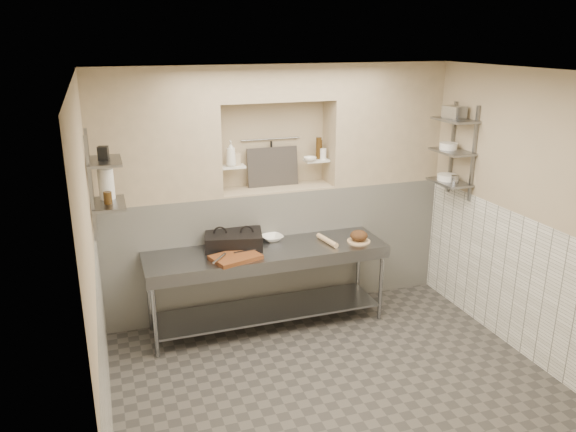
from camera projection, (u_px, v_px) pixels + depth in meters
name	position (u px, v px, depth m)	size (l,w,h in m)	color
floor	(333.00, 383.00, 5.30)	(4.00, 3.90, 0.10)	#4B4742
ceiling	(342.00, 66.00, 4.41)	(4.00, 3.90, 0.10)	silver
wall_left	(87.00, 270.00, 4.22)	(0.10, 3.90, 2.80)	tan
wall_right	(529.00, 216.00, 5.48)	(0.10, 3.90, 2.80)	tan
wall_back	(269.00, 184.00, 6.65)	(4.00, 0.10, 2.80)	tan
wall_front	(484.00, 359.00, 3.05)	(4.00, 0.10, 2.80)	tan
backwall_lower	(276.00, 246.00, 6.64)	(4.00, 0.40, 1.40)	white
alcove_sill	(276.00, 188.00, 6.43)	(1.30, 0.40, 0.02)	tan
backwall_pillar_left	(153.00, 135.00, 5.81)	(1.35, 0.40, 1.40)	tan
backwall_pillar_right	(382.00, 122.00, 6.62)	(1.35, 0.40, 1.40)	tan
backwall_header	(275.00, 82.00, 6.06)	(1.30, 0.40, 0.40)	tan
wainscot_left	(104.00, 350.00, 4.46)	(0.02, 3.90, 1.40)	white
wainscot_right	(515.00, 282.00, 5.68)	(0.02, 3.90, 1.40)	white
alcove_shelf_left	(232.00, 167.00, 6.18)	(0.28, 0.16, 0.03)	white
alcove_shelf_right	(316.00, 160.00, 6.49)	(0.28, 0.16, 0.03)	white
utensil_rail	(271.00, 139.00, 6.41)	(0.02, 0.02, 0.70)	gray
hanging_steel	(271.00, 154.00, 6.45)	(0.02, 0.02, 0.30)	black
splash_panel	(273.00, 167.00, 6.45)	(0.60, 0.02, 0.45)	#383330
shelf_rail_left_a	(91.00, 179.00, 5.25)	(0.03, 0.03, 0.95)	slate
shelf_rail_left_b	(91.00, 189.00, 4.89)	(0.03, 0.03, 0.95)	slate
wall_shelf_left_lower	(108.00, 204.00, 5.17)	(0.30, 0.50, 0.03)	slate
wall_shelf_left_upper	(104.00, 161.00, 5.05)	(0.30, 0.50, 0.03)	slate
shelf_rail_right_a	(452.00, 148.00, 6.45)	(0.03, 0.03, 1.05)	slate
shelf_rail_right_b	(474.00, 154.00, 6.09)	(0.03, 0.03, 1.05)	slate
wall_shelf_right_lower	(449.00, 182.00, 6.33)	(0.30, 0.50, 0.03)	slate
wall_shelf_right_mid	(452.00, 152.00, 6.23)	(0.30, 0.50, 0.03)	slate
wall_shelf_right_upper	(455.00, 120.00, 6.12)	(0.30, 0.50, 0.03)	slate
prep_table	(267.00, 272.00, 6.07)	(2.60, 0.70, 0.90)	gray
panini_press	(234.00, 240.00, 6.04)	(0.68, 0.56, 0.16)	black
cutting_board	(236.00, 257.00, 5.72)	(0.47, 0.33, 0.04)	brown
knife_blade	(245.00, 251.00, 5.82)	(0.24, 0.03, 0.01)	gray
tongs	(219.00, 258.00, 5.60)	(0.02, 0.02, 0.26)	gray
mixing_bowl	(272.00, 238.00, 6.25)	(0.23, 0.23, 0.06)	white
rolling_pin	(327.00, 240.00, 6.17)	(0.06, 0.06, 0.37)	#D4AE81
bread_board	(359.00, 241.00, 6.21)	(0.26, 0.26, 0.01)	#D4AE81
bread_loaf	(359.00, 236.00, 6.19)	(0.20, 0.20, 0.12)	#4C2D19
bottle_soap	(231.00, 154.00, 6.09)	(0.11, 0.11, 0.28)	white
jar_alcove	(236.00, 159.00, 6.18)	(0.09, 0.09, 0.13)	tan
bowl_alcove	(310.00, 159.00, 6.40)	(0.15, 0.15, 0.05)	white
condiment_a	(319.00, 149.00, 6.50)	(0.06, 0.06, 0.22)	#38240C
condiment_b	(319.00, 148.00, 6.48)	(0.06, 0.06, 0.25)	#38240C
condiment_c	(323.00, 154.00, 6.47)	(0.07, 0.07, 0.12)	white
jug_left	(106.00, 184.00, 5.25)	(0.14, 0.14, 0.29)	white
jar_left	(108.00, 198.00, 5.11)	(0.08, 0.08, 0.11)	#38240C
box_left_upper	(103.00, 153.00, 5.02)	(0.09, 0.09, 0.12)	black
bowl_right	(447.00, 177.00, 6.37)	(0.22, 0.22, 0.07)	white
canister_right	(455.00, 179.00, 6.23)	(0.09, 0.09, 0.09)	gray
bowl_right_mid	(448.00, 146.00, 6.28)	(0.20, 0.20, 0.07)	white
basket_right	(454.00, 112.00, 6.11)	(0.18, 0.21, 0.14)	gray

